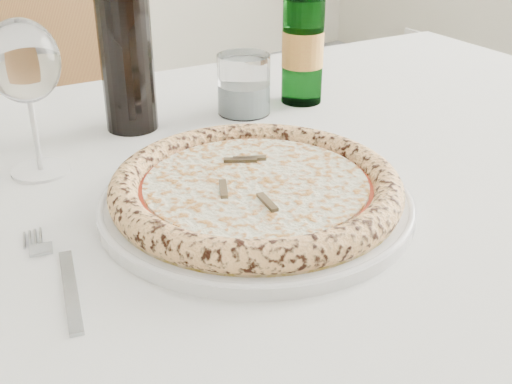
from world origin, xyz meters
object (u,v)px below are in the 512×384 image
Objects in this scene: chair_far at (58,140)px; plate at (256,201)px; wine_glass at (23,65)px; beer_bottle at (303,39)px; pizza at (256,187)px; tumbler at (244,88)px; dining_table at (213,231)px; wine_bottle at (125,40)px.

chair_far is 2.59× the size of plate.
beer_bottle is (0.45, 0.03, -0.04)m from wine_glass.
plate is 1.08× the size of pizza.
plate is 3.87× the size of tumbler.
dining_table is 0.37m from beer_bottle.
pizza is 3.57× the size of tumbler.
chair_far is 3.01× the size of wine_bottle.
wine_bottle is (-0.28, 0.05, 0.03)m from beer_bottle.
beer_bottle is (0.27, 0.26, 0.08)m from pizza.
beer_bottle is (0.27, 0.16, 0.18)m from dining_table.
beer_bottle is (0.11, -0.01, 0.06)m from tumbler.
dining_table is 0.15m from pizza.
wine_bottle is at bearing 91.62° from plate.
tumbler is (0.16, 0.27, 0.03)m from plate.
plate is 1.38× the size of beer_bottle.
wine_bottle is (-0.01, 0.31, 0.11)m from pizza.
beer_bottle is at bearing -9.52° from wine_bottle.
chair_far is 10.02× the size of tumbler.
chair_far is 3.58× the size of beer_bottle.
plate is at bearing -135.94° from beer_bottle.
dining_table is at bearing 89.99° from pizza.
tumbler is (0.16, 0.27, 0.01)m from pizza.
chair_far reaches higher than plate.
tumbler reaches higher than dining_table.
pizza is 0.33m from wine_bottle.
chair_far is at bearing 87.04° from dining_table.
dining_table is at bearing -148.93° from beer_bottle.
beer_bottle is (0.27, 0.26, 0.10)m from plate.
beer_bottle reaches higher than plate.
plate is 0.02m from pizza.
wine_glass is at bearing -176.30° from beer_bottle.
chair_far is 0.91m from pizza.
wine_glass is 0.75× the size of beer_bottle.
tumbler reaches higher than plate.
pizza is 1.27× the size of beer_bottle.
wine_bottle is (-0.01, 0.31, 0.12)m from plate.
dining_table is 6.42× the size of beer_bottle.
plate is at bearing -90.00° from dining_table.
dining_table is at bearing -133.67° from tumbler.
dining_table is 8.56× the size of wine_glass.
wine_glass reaches higher than chair_far.
wine_glass is (-0.17, 0.24, 0.13)m from plate.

